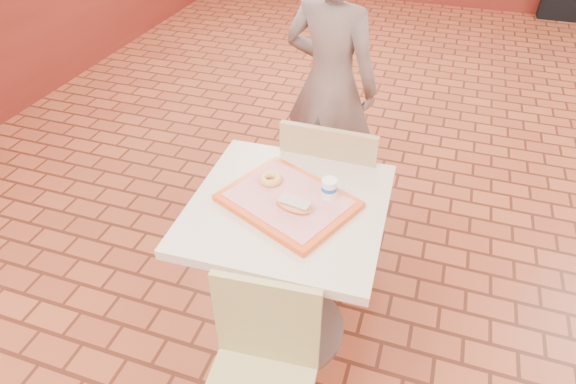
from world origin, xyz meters
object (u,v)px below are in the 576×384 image
(chair_main_front, at_px, (260,372))
(chair_main_back, at_px, (330,190))
(ring_donut, at_px, (270,179))
(paper_cup, at_px, (329,188))
(serving_tray, at_px, (288,201))
(customer, at_px, (330,85))
(main_table, at_px, (288,251))
(long_john_donut, at_px, (294,205))

(chair_main_front, height_order, chair_main_back, chair_main_back)
(ring_donut, height_order, paper_cup, paper_cup)
(serving_tray, height_order, ring_donut, ring_donut)
(customer, xyz_separation_m, serving_tray, (0.12, -1.12, 0.04))
(chair_main_front, bearing_deg, serving_tray, 92.63)
(main_table, distance_m, serving_tray, 0.28)
(chair_main_front, bearing_deg, ring_donut, 100.89)
(chair_main_back, relative_size, customer, 0.61)
(chair_main_front, height_order, long_john_donut, long_john_donut)
(main_table, relative_size, paper_cup, 10.15)
(paper_cup, bearing_deg, main_table, -157.47)
(long_john_donut, distance_m, paper_cup, 0.16)
(serving_tray, bearing_deg, paper_cup, 22.53)
(serving_tray, height_order, long_john_donut, long_john_donut)
(chair_main_back, xyz_separation_m, serving_tray, (-0.06, -0.49, 0.29))
(paper_cup, bearing_deg, customer, 104.12)
(main_table, bearing_deg, chair_main_front, -82.22)
(customer, bearing_deg, serving_tray, 106.43)
(customer, xyz_separation_m, paper_cup, (0.27, -1.06, 0.09))
(ring_donut, bearing_deg, chair_main_back, 68.17)
(serving_tray, bearing_deg, ring_donut, 142.85)
(serving_tray, distance_m, paper_cup, 0.17)
(customer, height_order, paper_cup, customer)
(chair_main_back, distance_m, ring_donut, 0.54)
(serving_tray, xyz_separation_m, long_john_donut, (0.04, -0.06, 0.04))
(main_table, relative_size, chair_main_front, 0.97)
(chair_main_back, distance_m, customer, 0.71)
(long_john_donut, bearing_deg, serving_tray, 125.64)
(chair_main_back, bearing_deg, serving_tray, 82.72)
(long_john_donut, bearing_deg, paper_cup, 48.45)
(long_john_donut, bearing_deg, ring_donut, 136.67)
(chair_main_front, bearing_deg, customer, 91.46)
(customer, relative_size, ring_donut, 16.81)
(chair_main_front, relative_size, chair_main_back, 0.87)
(main_table, distance_m, chair_main_front, 0.54)
(serving_tray, bearing_deg, long_john_donut, -54.36)
(paper_cup, bearing_deg, chair_main_front, -97.37)
(serving_tray, relative_size, paper_cup, 6.02)
(chair_main_back, height_order, paper_cup, chair_main_back)
(long_john_donut, bearing_deg, chair_main_back, 87.86)
(main_table, relative_size, long_john_donut, 5.44)
(main_table, height_order, chair_main_back, chair_main_back)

